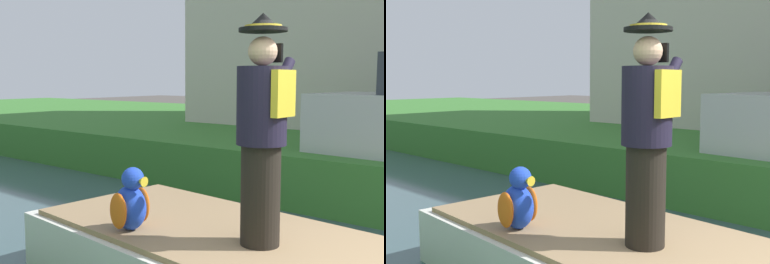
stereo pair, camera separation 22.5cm
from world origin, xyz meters
TOP-DOWN VIEW (x-y plane):
  - person_pirate at (-0.11, 1.26)m, footprint 0.61×0.42m
  - parrot_plush at (-0.52, 2.35)m, footprint 0.36×0.35m

SIDE VIEW (x-z plane):
  - parrot_plush at x=-0.52m, z-range 0.67..1.24m
  - person_pirate at x=-0.11m, z-range 0.71..2.56m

